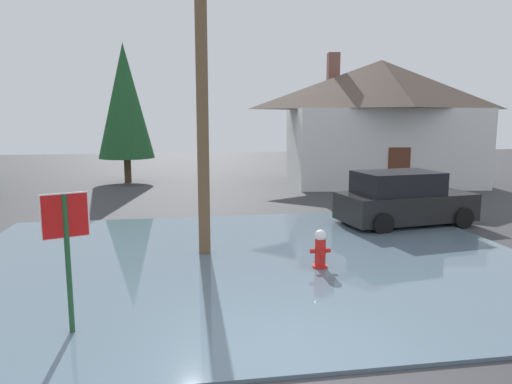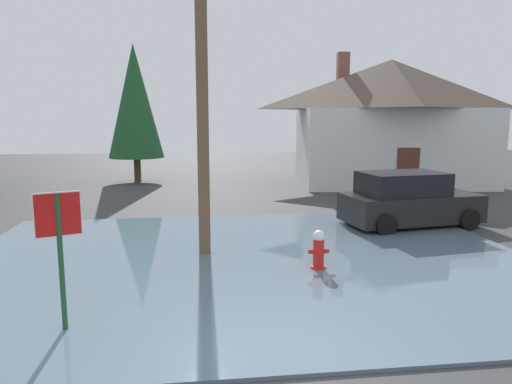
% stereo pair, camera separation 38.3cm
% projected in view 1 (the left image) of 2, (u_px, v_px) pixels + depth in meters
% --- Properties ---
extents(ground_plane, '(80.00, 80.00, 0.10)m').
position_uv_depth(ground_plane, '(282.00, 365.00, 6.47)').
color(ground_plane, '#38383A').
extents(flood_puddle, '(13.28, 9.99, 0.06)m').
position_uv_depth(flood_puddle, '(250.00, 261.00, 10.91)').
color(flood_puddle, slate).
rests_on(flood_puddle, ground).
extents(stop_sign_near, '(0.64, 0.28, 2.22)m').
position_uv_depth(stop_sign_near, '(66.00, 236.00, 6.99)').
color(stop_sign_near, '#1E4C28').
rests_on(stop_sign_near, ground).
extents(fire_hydrant, '(0.45, 0.39, 0.91)m').
position_uv_depth(fire_hydrant, '(320.00, 250.00, 10.28)').
color(fire_hydrant, red).
rests_on(fire_hydrant, ground).
extents(utility_pole, '(1.60, 0.28, 9.34)m').
position_uv_depth(utility_pole, '(201.00, 49.00, 10.72)').
color(utility_pole, brown).
rests_on(utility_pole, ground).
extents(house, '(10.31, 7.95, 6.69)m').
position_uv_depth(house, '(379.00, 120.00, 24.15)').
color(house, silver).
rests_on(house, ground).
extents(parked_car, '(4.32, 2.55, 1.69)m').
position_uv_depth(parked_car, '(403.00, 200.00, 14.59)').
color(parked_car, black).
rests_on(parked_car, ground).
extents(pine_tree_mid_left, '(2.82, 2.82, 7.06)m').
position_uv_depth(pine_tree_mid_left, '(125.00, 101.00, 23.89)').
color(pine_tree_mid_left, '#4C3823').
rests_on(pine_tree_mid_left, ground).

